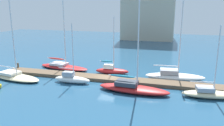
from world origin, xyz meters
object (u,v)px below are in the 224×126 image
sailboat_1 (63,66)px  sailboat_5 (174,76)px  sailboat_0 (14,75)px  sailboat_6 (210,93)px  harbor_building_distant (149,4)px  sailboat_3 (112,70)px  sailboat_2 (72,78)px  sailboat_4 (133,87)px

sailboat_1 → sailboat_5: 17.68m
sailboat_1 → sailboat_5: (17.66, -0.90, 0.12)m
sailboat_0 → sailboat_6: size_ratio=1.73×
sailboat_6 → sailboat_0: bearing=172.6°
sailboat_1 → harbor_building_distant: harbor_building_distant is taller
sailboat_3 → sailboat_2: bearing=-130.9°
sailboat_5 → sailboat_6: size_ratio=1.42×
sailboat_2 → harbor_building_distant: size_ratio=0.36×
sailboat_3 → sailboat_6: bearing=-29.7°
sailboat_6 → harbor_building_distant: 49.86m
sailboat_4 → sailboat_6: 8.66m
sailboat_3 → sailboat_6: (13.17, -5.91, -0.11)m
sailboat_5 → harbor_building_distant: bearing=96.8°
sailboat_0 → harbor_building_distant: harbor_building_distant is taller
sailboat_2 → harbor_building_distant: 47.89m
sailboat_4 → sailboat_1: bearing=154.7°
sailboat_5 → harbor_building_distant: size_ratio=0.53×
harbor_building_distant → sailboat_6: bearing=-74.4°
sailboat_2 → sailboat_6: bearing=-2.1°
sailboat_2 → sailboat_4: sailboat_4 is taller
sailboat_0 → sailboat_4: sailboat_0 is taller
sailboat_1 → sailboat_3: (8.47, -0.60, 0.14)m
sailboat_3 → harbor_building_distant: bearing=84.4°
sailboat_3 → harbor_building_distant: harbor_building_distant is taller
sailboat_0 → sailboat_2: 8.61m
sailboat_5 → sailboat_6: bearing=-60.2°
sailboat_1 → sailboat_4: (13.01, -7.24, 0.11)m
sailboat_0 → sailboat_2: bearing=15.3°
sailboat_3 → sailboat_0: bearing=-159.1°
sailboat_0 → sailboat_6: 25.68m
sailboat_2 → sailboat_6: sailboat_6 is taller
sailboat_0 → sailboat_6: sailboat_0 is taller
sailboat_4 → sailboat_5: (4.65, 6.34, 0.01)m
sailboat_5 → sailboat_2: bearing=-163.9°
sailboat_0 → sailboat_4: size_ratio=1.08×
sailboat_1 → sailboat_4: bearing=-21.2°
sailboat_2 → harbor_building_distant: (3.98, 46.61, 10.24)m
sailboat_2 → sailboat_5: sailboat_5 is taller
harbor_building_distant → sailboat_4: bearing=-84.6°
sailboat_1 → harbor_building_distant: bearing=86.0°
sailboat_0 → harbor_building_distant: (12.56, 47.29, 10.37)m
sailboat_2 → sailboat_4: bearing=-8.3°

